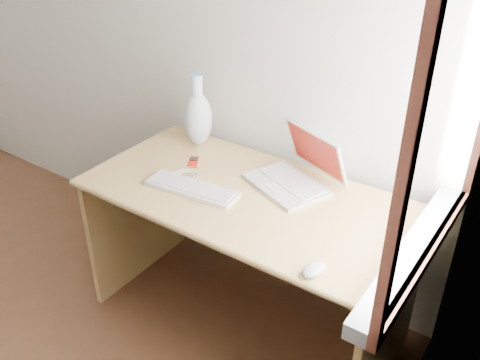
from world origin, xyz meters
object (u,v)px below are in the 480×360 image
Objects in this scene: desk at (256,224)px; vase at (198,117)px; laptop at (292,171)px; external_keyboard at (192,188)px.

desk is 3.89× the size of vase.
laptop reaches higher than desk.
vase is (-0.46, 0.17, 0.36)m from desk.
desk is 0.31m from laptop.
laptop is at bearing -6.12° from vase.
desk is 3.45× the size of laptop.
laptop is 0.44m from external_keyboard.
vase is at bearing 118.59° from external_keyboard.
vase reaches higher than external_keyboard.
laptop is 0.96× the size of external_keyboard.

